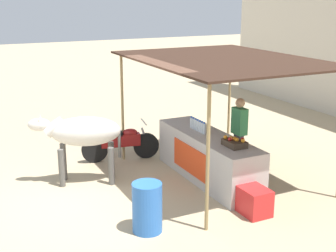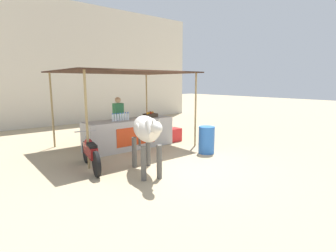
# 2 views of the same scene
# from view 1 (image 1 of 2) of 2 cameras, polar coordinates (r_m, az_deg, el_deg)

# --- Properties ---
(ground_plane) EXTENTS (60.00, 60.00, 0.00)m
(ground_plane) POSITION_cam_1_polar(r_m,az_deg,el_deg) (9.02, -7.45, -8.69)
(ground_plane) COLOR tan
(stall_counter) EXTENTS (3.00, 0.82, 0.96)m
(stall_counter) POSITION_cam_1_polar(r_m,az_deg,el_deg) (9.70, 4.85, -3.78)
(stall_counter) COLOR #B2ADA8
(stall_counter) RESTS_ON ground
(stall_awning) EXTENTS (4.20, 3.20, 2.50)m
(stall_awning) POSITION_cam_1_polar(r_m,az_deg,el_deg) (9.39, 6.72, 7.62)
(stall_awning) COLOR #382319
(stall_awning) RESTS_ON ground
(water_bottle_row) EXTENTS (0.61, 0.07, 0.25)m
(water_bottle_row) POSITION_cam_1_polar(r_m,az_deg,el_deg) (9.78, 3.64, 0.08)
(water_bottle_row) COLOR silver
(water_bottle_row) RESTS_ON stall_counter
(fruit_crate) EXTENTS (0.44, 0.32, 0.18)m
(fruit_crate) POSITION_cam_1_polar(r_m,az_deg,el_deg) (8.85, 8.10, -2.01)
(fruit_crate) COLOR #3F3326
(fruit_crate) RESTS_ON stall_counter
(vendor_behind_counter) EXTENTS (0.34, 0.22, 1.65)m
(vendor_behind_counter) POSITION_cam_1_polar(r_m,az_deg,el_deg) (9.97, 8.64, -1.12)
(vendor_behind_counter) COLOR #383842
(vendor_behind_counter) RESTS_ON ground
(cooler_box) EXTENTS (0.60, 0.44, 0.48)m
(cooler_box) POSITION_cam_1_polar(r_m,az_deg,el_deg) (8.40, 10.37, -8.96)
(cooler_box) COLOR red
(cooler_box) RESTS_ON ground
(water_barrel) EXTENTS (0.49, 0.49, 0.83)m
(water_barrel) POSITION_cam_1_polar(r_m,az_deg,el_deg) (7.63, -2.55, -9.89)
(water_barrel) COLOR blue
(water_barrel) RESTS_ON ground
(cow) EXTENTS (0.97, 1.83, 1.44)m
(cow) POSITION_cam_1_polar(r_m,az_deg,el_deg) (9.48, -10.41, -0.92)
(cow) COLOR silver
(cow) RESTS_ON ground
(motorcycle_parked) EXTENTS (0.59, 1.78, 0.90)m
(motorcycle_parked) POSITION_cam_1_polar(r_m,az_deg,el_deg) (10.82, -5.68, -1.99)
(motorcycle_parked) COLOR black
(motorcycle_parked) RESTS_ON ground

